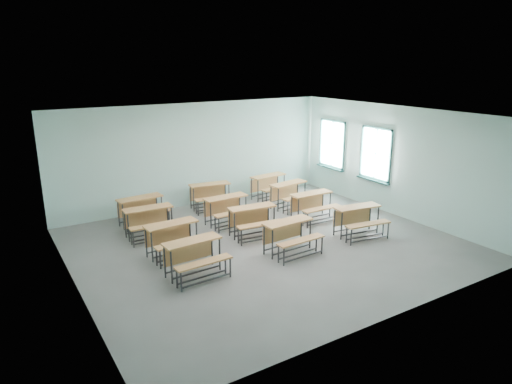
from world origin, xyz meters
The scene contains 13 objects.
room centered at (0.08, 0.03, 1.60)m, with size 9.04×8.04×3.24m.
desk_unit_r0c0 centered at (-2.23, -0.65, 0.52)m, with size 1.29×0.90×0.78m.
desk_unit_r0c1 centered at (0.19, -0.74, 0.52)m, with size 1.28×0.89×0.78m.
desk_unit_r0c2 centered at (2.36, -0.77, 0.52)m, with size 1.35×1.00×0.78m.
desk_unit_r1c0 centered at (-2.21, 0.57, 0.52)m, with size 1.30×0.91×0.78m.
desk_unit_r1c1 centered at (0.03, 0.65, 0.52)m, with size 1.32×0.96×0.78m.
desk_unit_r1c2 centered at (2.15, 0.83, 0.52)m, with size 1.26×0.85×0.78m.
desk_unit_r2c0 centered at (-2.29, 1.99, 0.52)m, with size 1.28×0.89×0.78m.
desk_unit_r2c1 centered at (-0.11, 1.81, 0.52)m, with size 1.28×0.89×0.78m.
desk_unit_r2c2 centered at (2.25, 2.09, 0.52)m, with size 1.34×0.99×0.78m.
desk_unit_r3c0 centered at (-2.17, 3.00, 0.52)m, with size 1.32×0.95×0.78m.
desk_unit_r3c1 centered at (0.10, 3.29, 0.52)m, with size 1.35×1.00×0.78m.
desk_unit_r3c2 centered at (2.25, 3.23, 0.52)m, with size 1.34×0.98×0.78m.
Camera 1 is at (-5.81, -8.86, 4.42)m, focal length 32.00 mm.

